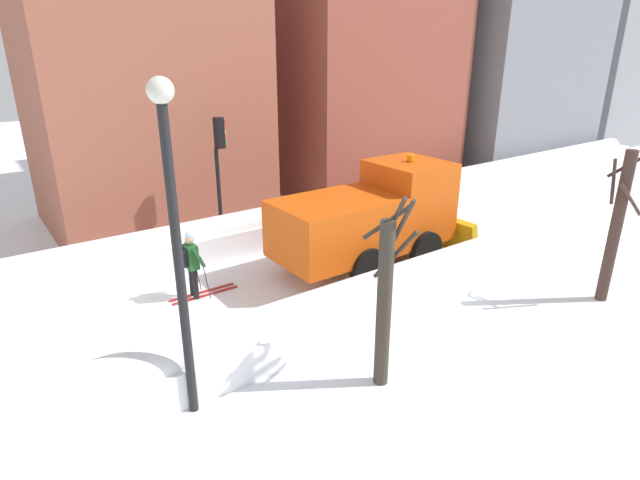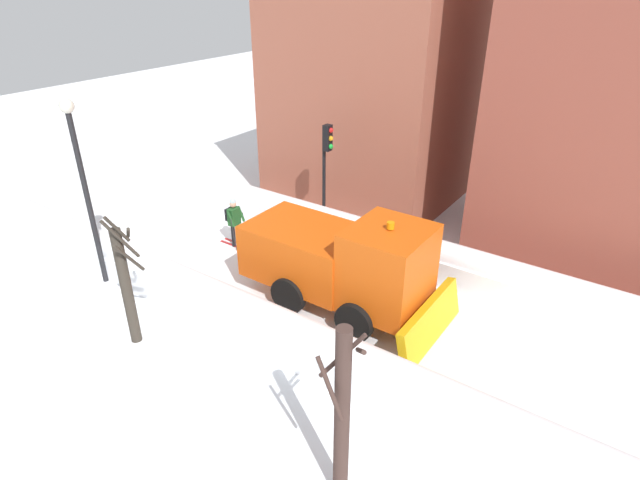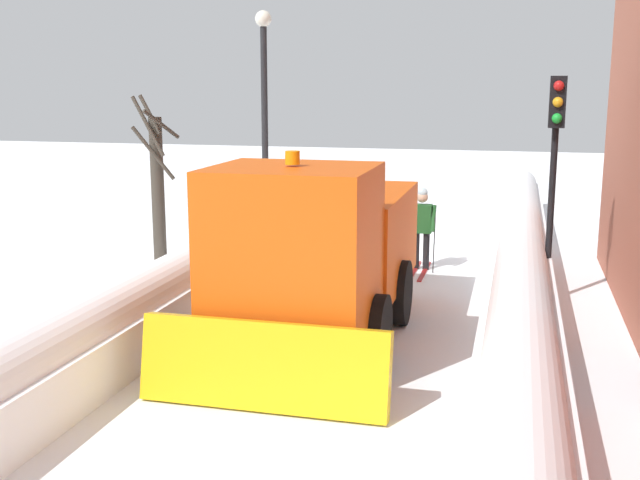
{
  "view_description": "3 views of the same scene",
  "coord_description": "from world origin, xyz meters",
  "px_view_note": "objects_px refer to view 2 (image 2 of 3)",
  "views": [
    {
      "loc": [
        10.9,
        -2.45,
        6.16
      ],
      "look_at": [
        0.12,
        5.26,
        1.09
      ],
      "focal_mm": 28.92,
      "sensor_mm": 36.0,
      "label": 1
    },
    {
      "loc": [
        11.03,
        13.74,
        8.86
      ],
      "look_at": [
        -1.2,
        5.2,
        1.0
      ],
      "focal_mm": 29.17,
      "sensor_mm": 36.0,
      "label": 2
    },
    {
      "loc": [
        -2.7,
        18.42,
        3.99
      ],
      "look_at": [
        0.74,
        5.06,
        1.2
      ],
      "focal_mm": 43.4,
      "sensor_mm": 36.0,
      "label": 3
    }
  ],
  "objects_px": {
    "skier": "(234,220)",
    "bare_tree_near": "(126,283)",
    "street_lamp": "(82,174)",
    "bare_tree_mid": "(342,415)",
    "plow_truck": "(344,262)",
    "traffic_light_pole": "(327,159)"
  },
  "relations": [
    {
      "from": "bare_tree_near",
      "to": "bare_tree_mid",
      "type": "bearing_deg",
      "value": 84.2
    },
    {
      "from": "street_lamp",
      "to": "bare_tree_near",
      "type": "relative_size",
      "value": 1.52
    },
    {
      "from": "traffic_light_pole",
      "to": "bare_tree_near",
      "type": "xyz_separation_m",
      "value": [
        8.07,
        -0.61,
        -1.11
      ]
    },
    {
      "from": "skier",
      "to": "street_lamp",
      "type": "relative_size",
      "value": 0.32
    },
    {
      "from": "street_lamp",
      "to": "bare_tree_near",
      "type": "xyz_separation_m",
      "value": [
        1.33,
        3.29,
        -1.79
      ]
    },
    {
      "from": "traffic_light_pole",
      "to": "bare_tree_near",
      "type": "relative_size",
      "value": 1.09
    },
    {
      "from": "street_lamp",
      "to": "bare_tree_mid",
      "type": "height_order",
      "value": "street_lamp"
    },
    {
      "from": "plow_truck",
      "to": "skier",
      "type": "bearing_deg",
      "value": -100.76
    },
    {
      "from": "traffic_light_pole",
      "to": "bare_tree_mid",
      "type": "bearing_deg",
      "value": 35.74
    },
    {
      "from": "plow_truck",
      "to": "bare_tree_near",
      "type": "height_order",
      "value": "bare_tree_near"
    },
    {
      "from": "traffic_light_pole",
      "to": "skier",
      "type": "bearing_deg",
      "value": -39.77
    },
    {
      "from": "skier",
      "to": "bare_tree_near",
      "type": "bearing_deg",
      "value": 15.73
    },
    {
      "from": "skier",
      "to": "bare_tree_mid",
      "type": "xyz_separation_m",
      "value": [
        6.19,
        8.46,
        1.0
      ]
    },
    {
      "from": "skier",
      "to": "bare_tree_near",
      "type": "xyz_separation_m",
      "value": [
        5.48,
        1.54,
        0.8
      ]
    },
    {
      "from": "traffic_light_pole",
      "to": "bare_tree_mid",
      "type": "distance_m",
      "value": 10.85
    },
    {
      "from": "street_lamp",
      "to": "plow_truck",
      "type": "bearing_deg",
      "value": 114.55
    },
    {
      "from": "bare_tree_near",
      "to": "bare_tree_mid",
      "type": "height_order",
      "value": "bare_tree_mid"
    },
    {
      "from": "street_lamp",
      "to": "bare_tree_mid",
      "type": "xyz_separation_m",
      "value": [
        2.04,
        10.21,
        -1.59
      ]
    },
    {
      "from": "plow_truck",
      "to": "traffic_light_pole",
      "type": "xyz_separation_m",
      "value": [
        -3.57,
        -3.03,
        1.44
      ]
    },
    {
      "from": "bare_tree_near",
      "to": "bare_tree_mid",
      "type": "distance_m",
      "value": 6.96
    },
    {
      "from": "bare_tree_mid",
      "to": "plow_truck",
      "type": "bearing_deg",
      "value": -147.76
    },
    {
      "from": "plow_truck",
      "to": "skier",
      "type": "relative_size",
      "value": 3.31
    }
  ]
}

